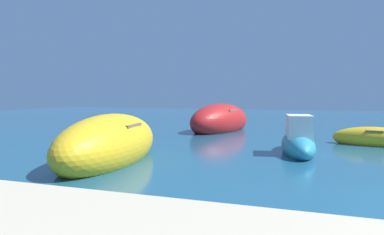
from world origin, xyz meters
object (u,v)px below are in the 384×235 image
(moored_boat_2, at_px, (220,121))
(moored_boat_5, at_px, (298,142))
(moored_boat_0, at_px, (110,144))
(moored_boat_3, at_px, (375,139))

(moored_boat_2, height_order, moored_boat_5, moored_boat_2)
(moored_boat_0, bearing_deg, moored_boat_2, 166.59)
(moored_boat_2, relative_size, moored_boat_3, 1.70)
(moored_boat_2, bearing_deg, moored_boat_3, 79.62)
(moored_boat_0, height_order, moored_boat_3, moored_boat_0)
(moored_boat_3, bearing_deg, moored_boat_0, 47.21)
(moored_boat_2, relative_size, moored_boat_5, 1.59)
(moored_boat_0, height_order, moored_boat_2, moored_boat_2)
(moored_boat_0, bearing_deg, moored_boat_3, 120.00)
(moored_boat_3, relative_size, moored_boat_5, 0.93)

